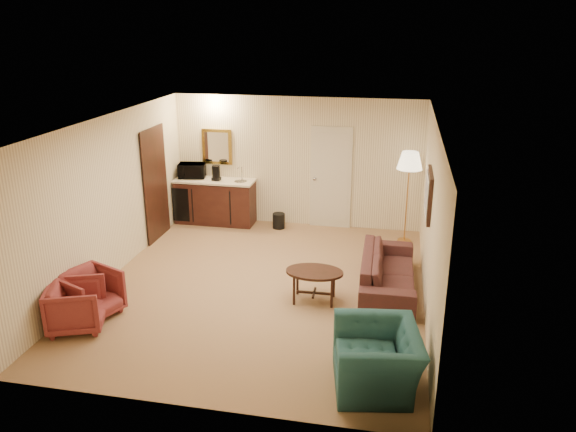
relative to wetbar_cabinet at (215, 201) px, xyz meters
name	(u,v)px	position (x,y,z in m)	size (l,w,h in m)	color
ground	(262,286)	(1.65, -2.72, -0.46)	(6.00, 6.00, 0.00)	#9C714F
room_walls	(266,169)	(1.55, -1.95, 1.26)	(5.02, 6.01, 2.61)	beige
wetbar_cabinet	(215,201)	(0.00, 0.00, 0.00)	(1.64, 0.58, 0.92)	#371911
sofa	(388,266)	(3.60, -2.42, -0.06)	(2.07, 0.60, 0.81)	black
teal_armchair	(377,349)	(3.55, -4.92, 0.01)	(1.08, 0.70, 0.94)	#214F54
rose_chair_near	(90,292)	(-0.50, -4.09, -0.09)	(0.72, 0.67, 0.74)	maroon
rose_chair_far	(76,304)	(-0.50, -4.43, -0.10)	(0.70, 0.66, 0.72)	maroon
coffee_table	(314,286)	(2.54, -3.02, -0.21)	(0.86, 0.58, 0.49)	black
floor_lamp	(407,198)	(3.85, -0.32, 0.41)	(0.46, 0.46, 1.75)	#B6803C
waste_bin	(279,221)	(1.35, -0.07, -0.31)	(0.25, 0.25, 0.31)	black
microwave	(192,169)	(-0.50, 0.08, 0.64)	(0.54, 0.30, 0.37)	black
coffee_maker	(216,173)	(0.05, -0.02, 0.61)	(0.16, 0.16, 0.31)	black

